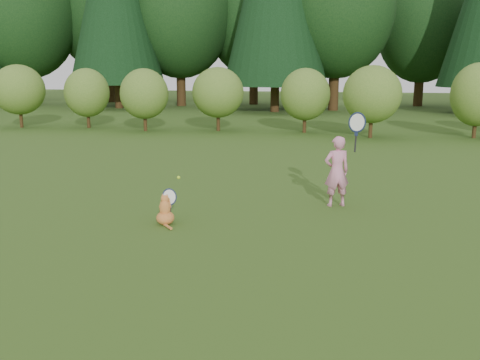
# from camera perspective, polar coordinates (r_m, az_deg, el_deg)

# --- Properties ---
(ground) EXTENTS (100.00, 100.00, 0.00)m
(ground) POSITION_cam_1_polar(r_m,az_deg,el_deg) (8.33, -2.49, -5.78)
(ground) COLOR #294D15
(ground) RESTS_ON ground
(shrub_row) EXTENTS (28.00, 3.00, 2.80)m
(shrub_row) POSITION_cam_1_polar(r_m,az_deg,el_deg) (20.81, 6.44, 8.74)
(shrub_row) COLOR #406A21
(shrub_row) RESTS_ON ground
(child) EXTENTS (0.77, 0.51, 1.96)m
(child) POSITION_cam_1_polar(r_m,az_deg,el_deg) (9.98, 10.35, 1.08)
(child) COLOR pink
(child) RESTS_ON ground
(cat) EXTENTS (0.45, 0.76, 0.68)m
(cat) POSITION_cam_1_polar(r_m,az_deg,el_deg) (8.87, -7.98, -3.03)
(cat) COLOR #C56525
(cat) RESTS_ON ground
(tennis_ball) EXTENTS (0.06, 0.06, 0.06)m
(tennis_ball) POSITION_cam_1_polar(r_m,az_deg,el_deg) (9.51, -6.57, 0.27)
(tennis_ball) COLOR #A9E51B
(tennis_ball) RESTS_ON ground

